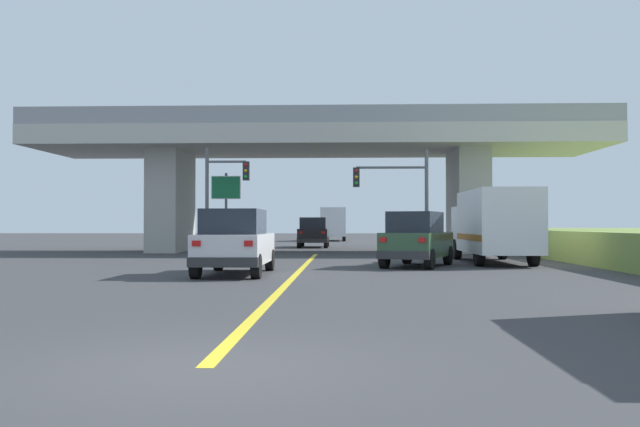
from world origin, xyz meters
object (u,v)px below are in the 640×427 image
object	(u,v)px
suv_lead	(235,242)
sedan_oncoming	(314,232)
highway_sign	(226,195)
semi_truck_distant	(333,224)
suv_crossing	(417,239)
traffic_signal_nearside	(400,190)
box_truck	(494,225)
traffic_signal_farside	(221,188)

from	to	relation	value
suv_lead	sedan_oncoming	distance (m)	25.46
highway_sign	semi_truck_distant	size ratio (longest dim) A/B	0.67
sedan_oncoming	highway_sign	size ratio (longest dim) A/B	1.05
suv_crossing	traffic_signal_nearside	size ratio (longest dim) A/B	0.89
suv_crossing	traffic_signal_nearside	distance (m)	8.71
highway_sign	traffic_signal_nearside	bearing A→B (deg)	-19.63
box_truck	sedan_oncoming	distance (m)	20.41
box_truck	semi_truck_distant	world-z (taller)	semi_truck_distant
sedan_oncoming	traffic_signal_nearside	world-z (taller)	traffic_signal_nearside
suv_lead	suv_crossing	bearing A→B (deg)	35.29
suv_crossing	sedan_oncoming	bearing A→B (deg)	122.58
traffic_signal_farside	semi_truck_distant	xyz separation A→B (m)	(5.24, 30.16, -1.79)
suv_crossing	suv_lead	bearing A→B (deg)	-124.90
box_truck	semi_truck_distant	distance (m)	37.74
sedan_oncoming	semi_truck_distant	distance (m)	18.41
box_truck	traffic_signal_nearside	bearing A→B (deg)	118.81
suv_lead	semi_truck_distant	world-z (taller)	semi_truck_distant
traffic_signal_nearside	traffic_signal_farside	world-z (taller)	traffic_signal_farside
box_truck	highway_sign	size ratio (longest dim) A/B	1.70
sedan_oncoming	traffic_signal_nearside	bearing A→B (deg)	-69.15
box_truck	traffic_signal_nearside	world-z (taller)	traffic_signal_nearside
suv_lead	sedan_oncoming	bearing A→B (deg)	87.15
sedan_oncoming	traffic_signal_nearside	xyz separation A→B (m)	(4.85, -12.73, 2.26)
sedan_oncoming	box_truck	bearing A→B (deg)	-66.49
sedan_oncoming	semi_truck_distant	size ratio (longest dim) A/B	0.71
traffic_signal_farside	suv_crossing	bearing A→B (deg)	-46.14
semi_truck_distant	sedan_oncoming	bearing A→B (deg)	-93.24
box_truck	semi_truck_distant	bearing A→B (deg)	100.83
traffic_signal_nearside	semi_truck_distant	world-z (taller)	traffic_signal_nearside
traffic_signal_farside	suv_lead	bearing A→B (deg)	-77.88
box_truck	highway_sign	xyz separation A→B (m)	(-12.48, 9.25, 1.63)
suv_crossing	highway_sign	distance (m)	14.99
traffic_signal_nearside	semi_truck_distant	size ratio (longest dim) A/B	0.81
traffic_signal_nearside	semi_truck_distant	distance (m)	31.37
suv_lead	traffic_signal_farside	distance (m)	14.15
suv_lead	sedan_oncoming	size ratio (longest dim) A/B	1.02
box_truck	traffic_signal_farside	xyz separation A→B (m)	(-12.33, 6.91, 1.86)
box_truck	sedan_oncoming	size ratio (longest dim) A/B	1.61
suv_crossing	traffic_signal_farside	xyz separation A→B (m)	(-8.98, 9.35, 2.40)
suv_lead	traffic_signal_farside	bearing A→B (deg)	102.12
box_truck	traffic_signal_farside	distance (m)	14.26
sedan_oncoming	highway_sign	xyz separation A→B (m)	(-4.34, -9.45, 2.17)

